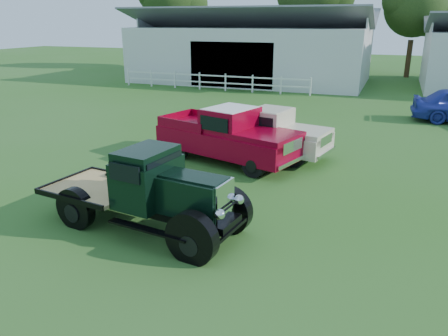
% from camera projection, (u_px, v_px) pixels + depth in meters
% --- Properties ---
extents(ground, '(120.00, 120.00, 0.00)m').
position_uv_depth(ground, '(199.00, 221.00, 10.90)').
color(ground, '#2A6219').
extents(shed_left, '(18.80, 10.20, 5.60)m').
position_uv_depth(shed_left, '(252.00, 46.00, 35.35)').
color(shed_left, '#B9B9B9').
rests_on(shed_left, ground).
extents(fence_rail, '(14.20, 0.16, 1.20)m').
position_uv_depth(fence_rail, '(212.00, 82.00, 31.10)').
color(fence_rail, white).
rests_on(fence_rail, ground).
extents(tree_a, '(6.30, 6.30, 10.50)m').
position_uv_depth(tree_a, '(171.00, 15.00, 44.51)').
color(tree_a, black).
rests_on(tree_a, ground).
extents(tree_b, '(6.90, 6.90, 11.50)m').
position_uv_depth(tree_b, '(310.00, 9.00, 40.43)').
color(tree_b, black).
rests_on(tree_b, ground).
extents(tree_c, '(5.40, 5.40, 9.00)m').
position_uv_depth(tree_c, '(413.00, 23.00, 36.86)').
color(tree_c, black).
rests_on(tree_c, ground).
extents(vintage_flatbed, '(5.26, 2.62, 2.00)m').
position_uv_depth(vintage_flatbed, '(145.00, 189.00, 10.26)').
color(vintage_flatbed, black).
rests_on(vintage_flatbed, ground).
extents(red_pickup, '(5.71, 3.49, 1.95)m').
position_uv_depth(red_pickup, '(228.00, 134.00, 15.26)').
color(red_pickup, maroon).
rests_on(red_pickup, ground).
extents(white_pickup, '(4.93, 2.73, 1.71)m').
position_uv_depth(white_pickup, '(268.00, 133.00, 16.00)').
color(white_pickup, beige).
rests_on(white_pickup, ground).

